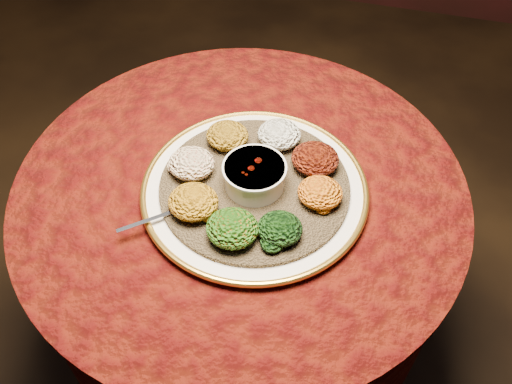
# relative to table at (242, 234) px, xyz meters

# --- Properties ---
(table) EXTENTS (0.96, 0.96, 0.73)m
(table) POSITION_rel_table_xyz_m (0.00, 0.00, 0.00)
(table) COLOR black
(table) RESTS_ON ground
(platter) EXTENTS (0.57, 0.57, 0.02)m
(platter) POSITION_rel_table_xyz_m (0.04, -0.02, 0.19)
(platter) COLOR silver
(platter) RESTS_ON table
(injera) EXTENTS (0.41, 0.41, 0.01)m
(injera) POSITION_rel_table_xyz_m (0.04, -0.02, 0.20)
(injera) COLOR brown
(injera) RESTS_ON platter
(stew_bowl) EXTENTS (0.13, 0.13, 0.05)m
(stew_bowl) POSITION_rel_table_xyz_m (0.04, -0.02, 0.24)
(stew_bowl) COLOR silver
(stew_bowl) RESTS_ON injera
(spoon) EXTENTS (0.12, 0.10, 0.01)m
(spoon) POSITION_rel_table_xyz_m (-0.10, -0.13, 0.21)
(spoon) COLOR silver
(spoon) RESTS_ON injera
(portion_ayib) EXTENTS (0.09, 0.09, 0.05)m
(portion_ayib) POSITION_rel_table_xyz_m (0.06, 0.12, 0.23)
(portion_ayib) COLOR white
(portion_ayib) RESTS_ON injera
(portion_kitfo) EXTENTS (0.10, 0.09, 0.05)m
(portion_kitfo) POSITION_rel_table_xyz_m (0.14, 0.06, 0.23)
(portion_kitfo) COLOR black
(portion_kitfo) RESTS_ON injera
(portion_tikil) EXTENTS (0.09, 0.09, 0.04)m
(portion_tikil) POSITION_rel_table_xyz_m (0.17, -0.02, 0.23)
(portion_tikil) COLOR #CA9610
(portion_tikil) RESTS_ON injera
(portion_gomen) EXTENTS (0.09, 0.08, 0.04)m
(portion_gomen) POSITION_rel_table_xyz_m (0.12, -0.13, 0.23)
(portion_gomen) COLOR black
(portion_gomen) RESTS_ON injera
(portion_mixveg) EXTENTS (0.10, 0.09, 0.05)m
(portion_mixveg) POSITION_rel_table_xyz_m (0.03, -0.15, 0.23)
(portion_mixveg) COLOR #AD330B
(portion_mixveg) RESTS_ON injera
(portion_kik) EXTENTS (0.10, 0.09, 0.05)m
(portion_kik) POSITION_rel_table_xyz_m (-0.06, -0.11, 0.23)
(portion_kik) COLOR #A9710E
(portion_kik) RESTS_ON injera
(portion_timatim) EXTENTS (0.10, 0.09, 0.05)m
(portion_timatim) POSITION_rel_table_xyz_m (-0.10, -0.01, 0.23)
(portion_timatim) COLOR maroon
(portion_timatim) RESTS_ON injera
(portion_shiro) EXTENTS (0.09, 0.09, 0.04)m
(portion_shiro) POSITION_rel_table_xyz_m (-0.05, 0.09, 0.23)
(portion_shiro) COLOR #8B6310
(portion_shiro) RESTS_ON injera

